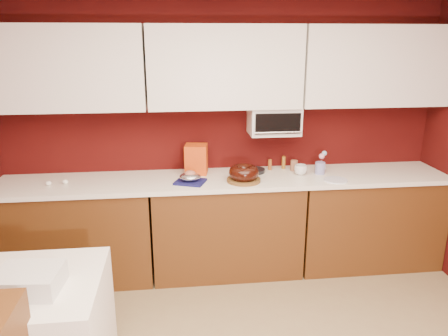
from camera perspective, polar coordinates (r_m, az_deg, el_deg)
name	(u,v)px	position (r m, az deg, el deg)	size (l,w,h in m)	color
wall_back	(223,132)	(4.08, -0.18, 4.76)	(4.00, 0.02, 2.50)	#3D0908
base_cabinet_left	(77,233)	(4.11, -18.65, -8.10)	(1.31, 0.58, 0.86)	#532D10
base_cabinet_center	(226,226)	(4.04, 0.32, -7.62)	(1.31, 0.58, 0.86)	#532D10
base_cabinet_right	(365,220)	(4.39, 17.99, -6.43)	(1.31, 0.58, 0.86)	#532D10
countertop	(227,180)	(3.88, 0.33, -1.54)	(4.00, 0.62, 0.04)	white
upper_cabinet_left	(64,68)	(3.91, -20.18, 12.14)	(1.31, 0.33, 0.70)	white
upper_cabinet_center	(225,67)	(3.83, 0.09, 13.06)	(1.31, 0.33, 0.70)	white
upper_cabinet_right	(373,66)	(4.20, 18.93, 12.51)	(1.31, 0.33, 0.70)	white
toaster_oven	(274,120)	(3.99, 6.53, 6.21)	(0.45, 0.30, 0.25)	white
toaster_oven_door	(278,124)	(3.83, 7.06, 5.78)	(0.40, 0.02, 0.18)	black
toaster_oven_handle	(278,132)	(3.84, 7.07, 4.63)	(0.02, 0.02, 0.42)	silver
cake_base	(244,180)	(3.77, 2.59, -1.58)	(0.29, 0.29, 0.03)	brown
bundt_cake	(244,173)	(3.74, 2.60, -0.61)	(0.26, 0.26, 0.11)	black
navy_towel	(190,182)	(3.74, -4.43, -1.80)	(0.24, 0.21, 0.02)	#14144C
foil_ham_nest	(190,177)	(3.73, -4.45, -1.14)	(0.19, 0.16, 0.07)	silver
roasted_ham	(190,174)	(3.72, -4.46, -0.77)	(0.10, 0.08, 0.06)	#AF6750
pandoro_box	(196,159)	(3.97, -3.64, 1.17)	(0.20, 0.18, 0.27)	#AF200B
dark_pan	(254,171)	(4.03, 3.98, -0.33)	(0.19, 0.19, 0.03)	black
coffee_mug	(301,169)	(4.00, 9.97, -0.11)	(0.10, 0.10, 0.11)	silver
blue_jar	(320,168)	(4.06, 12.43, 0.00)	(0.09, 0.09, 0.11)	navy
flower_vase	(321,166)	(4.12, 12.57, 0.31)	(0.08, 0.08, 0.12)	#B2B4CA
flower_pink	(322,156)	(4.10, 12.65, 1.51)	(0.05, 0.05, 0.05)	pink
flower_blue	(324,153)	(4.12, 12.97, 1.89)	(0.05, 0.05, 0.05)	#8AB9DD
china_plate	(336,180)	(3.91, 14.39, -1.53)	(0.20, 0.20, 0.01)	white
amber_bottle	(270,165)	(4.10, 6.01, 0.44)	(0.03, 0.03, 0.10)	brown
paper_cup	(294,166)	(4.11, 9.13, 0.32)	(0.07, 0.07, 0.10)	brown
egg_left	(49,183)	(3.94, -21.94, -1.87)	(0.05, 0.04, 0.04)	white
egg_right	(65,182)	(3.93, -20.03, -1.71)	(0.05, 0.04, 0.04)	white
newspaper_stack	(29,281)	(2.70, -24.11, -13.27)	(0.34, 0.28, 0.12)	silver
amber_bottle_tall	(284,163)	(4.15, 7.79, 0.71)	(0.04, 0.04, 0.12)	brown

